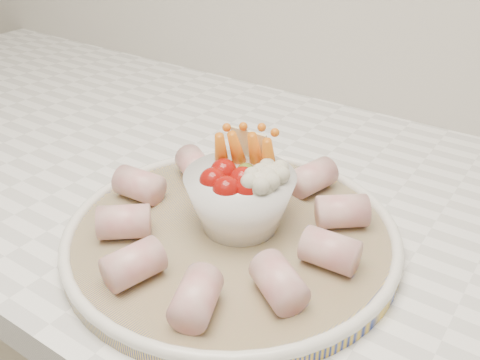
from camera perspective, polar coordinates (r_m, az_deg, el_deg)
The scene contains 3 objects.
serving_platter at distance 0.56m, azimuth -0.90°, elevation -5.76°, with size 0.37×0.37×0.02m.
veggie_bowl at distance 0.54m, azimuth 0.11°, elevation -1.50°, with size 0.11×0.11×0.10m.
cured_meat_rolls at distance 0.54m, azimuth -0.98°, elevation -3.90°, with size 0.28×0.29×0.03m.
Camera 1 is at (0.15, 0.98, 1.26)m, focal length 40.00 mm.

